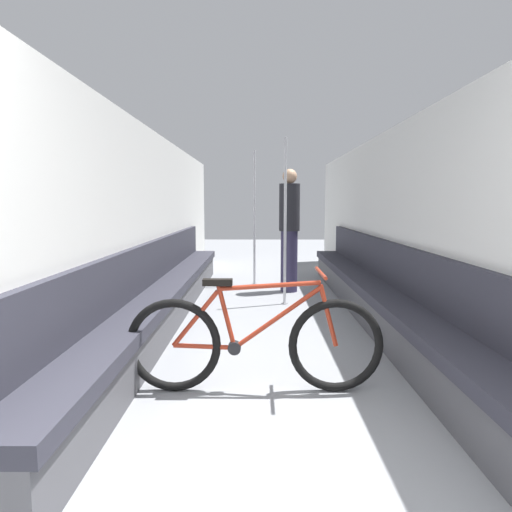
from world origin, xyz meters
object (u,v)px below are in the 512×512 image
object	(u,v)px
bench_seat_row_right	(377,296)
grab_pole_near	(254,220)
bench_seat_row_left	(164,295)
passenger_standing	(289,229)
grab_pole_far	(285,225)
bicycle	(254,343)

from	to	relation	value
bench_seat_row_right	grab_pole_near	size ratio (longest dim) A/B	3.17
bench_seat_row_left	passenger_standing	distance (m)	2.36
grab_pole_near	grab_pole_far	bearing A→B (deg)	-74.11
bench_seat_row_right	bicycle	distance (m)	2.28
grab_pole_near	grab_pole_far	world-z (taller)	same
bench_seat_row_left	grab_pole_near	distance (m)	2.59
bicycle	grab_pole_far	size ratio (longest dim) A/B	0.84
bench_seat_row_right	bicycle	xyz separation A→B (m)	(-1.32, -1.86, 0.05)
grab_pole_near	passenger_standing	distance (m)	0.77
bicycle	grab_pole_far	distance (m)	2.84
bicycle	passenger_standing	bearing A→B (deg)	77.01
bench_seat_row_left	grab_pole_far	bearing A→B (deg)	32.68
bicycle	grab_pole_far	bearing A→B (deg)	76.97
grab_pole_near	bicycle	bearing A→B (deg)	-89.48
bench_seat_row_left	grab_pole_near	world-z (taller)	grab_pole_near
bicycle	grab_pole_far	world-z (taller)	grab_pole_far
bench_seat_row_left	bench_seat_row_right	distance (m)	2.33
grab_pole_near	bench_seat_row_left	bearing A→B (deg)	-112.93
bench_seat_row_right	grab_pole_near	distance (m)	2.76
bench_seat_row_left	bicycle	distance (m)	2.11
bench_seat_row_right	passenger_standing	distance (m)	2.02
bench_seat_row_left	bench_seat_row_right	size ratio (longest dim) A/B	1.00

